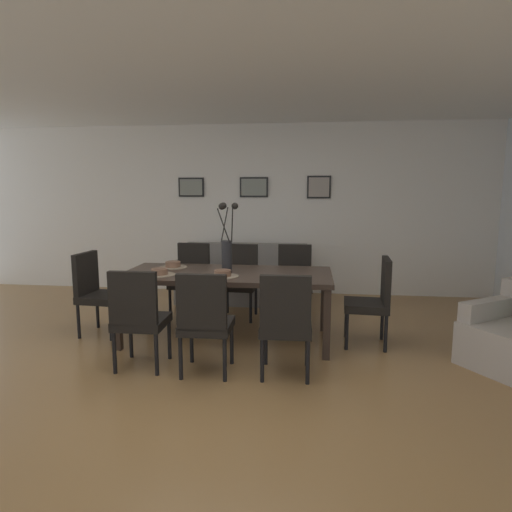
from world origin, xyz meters
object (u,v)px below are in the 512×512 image
Objects in this scene: framed_picture_left at (191,187)px; dining_chair_near_right at (191,276)px; dining_chair_head_east at (374,297)px; bowl_near_right at (173,264)px; sofa at (244,280)px; dining_table at (227,279)px; dining_chair_near_left at (139,314)px; dining_chair_far_left at (205,318)px; dining_chair_mid_right at (294,278)px; framed_picture_right at (319,187)px; centerpiece_vase at (227,246)px; dining_chair_mid_left at (286,320)px; bowl_near_left at (160,271)px; dining_chair_far_right at (240,277)px; framed_picture_center at (254,187)px; dining_chair_head_west at (96,289)px; bowl_far_left at (223,273)px.

dining_chair_near_right is at bearing -75.60° from framed_picture_left.
dining_chair_head_east reaches higher than bowl_near_right.
dining_table is at bearing -86.98° from sofa.
bowl_near_right is (-0.03, 1.10, 0.27)m from dining_chair_near_left.
dining_chair_far_left is at bearing -148.73° from dining_chair_head_east.
framed_picture_left is at bearing 141.48° from dining_chair_mid_right.
centerpiece_vase is at bearing -113.66° from framed_picture_right.
dining_chair_mid_left is 5.41× the size of bowl_near_left.
framed_picture_left reaches higher than dining_chair_far_right.
framed_picture_left reaches higher than centerpiece_vase.
dining_chair_near_right reaches higher than bowl_near_right.
framed_picture_right reaches higher than dining_chair_far_right.
dining_chair_head_east is 2.41m from sofa.
bowl_near_left is at bearing -104.88° from framed_picture_center.
framed_picture_center is (-0.67, 3.15, 1.14)m from dining_chair_mid_left.
dining_table is 2.39× the size of dining_chair_head_west.
framed_picture_center is (1.49, 2.24, 1.14)m from dining_chair_head_west.
bowl_near_left is at bearing -120.41° from dining_chair_far_right.
dining_chair_far_left and dining_chair_mid_right have the same top height.
dining_chair_near_left is 0.95m from bowl_far_left.
dining_chair_near_right is 1.16m from bowl_near_left.
dining_chair_mid_left reaches higher than bowl_near_left.
framed_picture_left is (-0.97, 3.18, 1.14)m from dining_chair_far_left.
bowl_near_left reaches higher than dining_table.
dining_chair_near_left is at bearing 179.45° from dining_chair_mid_left.
dining_chair_far_right is at bearing -54.34° from framed_picture_left.
dining_chair_far_right is 1.32m from bowl_near_left.
framed_picture_center is (0.99, -0.00, 0.00)m from framed_picture_left.
dining_chair_mid_left is 2.59× the size of framed_picture_right.
framed_picture_left is (-0.90, 0.48, 1.37)m from sofa.
dining_chair_far_right is 1.00× the size of dining_chair_head_east.
dining_chair_far_right is at bearing 89.61° from dining_chair_far_left.
bowl_far_left is at bearing -111.76° from framed_picture_right.
dining_chair_mid_left is 1.76m from bowl_near_right.
bowl_near_right is at bearing 161.41° from dining_table.
dining_chair_near_left and dining_chair_mid_right have the same top height.
dining_chair_far_left is at bearing -90.39° from dining_chair_far_right.
framed_picture_right reaches higher than framed_picture_left.
bowl_far_left is (-1.53, -0.24, 0.27)m from dining_chair_head_east.
framed_picture_center is (0.02, 3.18, 1.14)m from dining_chair_far_left.
framed_picture_left reaches higher than dining_chair_near_left.
bowl_far_left is at bearing -90.24° from centerpiece_vase.
dining_chair_far_left is at bearing -177.15° from dining_chair_mid_left.
bowl_far_left is at bearing -60.38° from dining_chair_near_right.
framed_picture_left is (-0.35, 1.35, 1.14)m from dining_chair_near_right.
framed_picture_right is (0.99, 2.48, 0.87)m from bowl_far_left.
dining_chair_mid_right is (0.70, 1.85, 0.00)m from dining_chair_far_left.
dining_chair_far_right is 1.25× the size of centerpiece_vase.
framed_picture_right is at bearing 68.24° from bowl_far_left.
framed_picture_center is at bearing 90.00° from dining_table.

